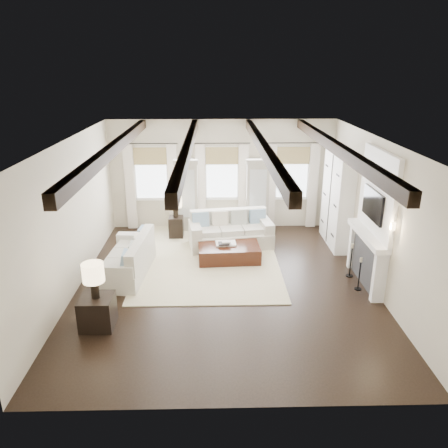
{
  "coord_description": "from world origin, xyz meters",
  "views": [
    {
      "loc": [
        -0.23,
        -8.71,
        4.62
      ],
      "look_at": [
        -0.01,
        0.8,
        1.15
      ],
      "focal_mm": 35.0,
      "sensor_mm": 36.0,
      "label": 1
    }
  ],
  "objects_px": {
    "sofa_left": "(129,260)",
    "side_table_front": "(97,312)",
    "ottoman": "(229,252)",
    "sofa_back": "(230,232)",
    "side_table_back": "(176,227)"
  },
  "relations": [
    {
      "from": "ottoman",
      "to": "side_table_front",
      "type": "relative_size",
      "value": 2.5
    },
    {
      "from": "sofa_left",
      "to": "side_table_front",
      "type": "xyz_separation_m",
      "value": [
        -0.19,
        -2.17,
        -0.06
      ]
    },
    {
      "from": "sofa_back",
      "to": "side_table_back",
      "type": "distance_m",
      "value": 1.64
    },
    {
      "from": "sofa_back",
      "to": "ottoman",
      "type": "xyz_separation_m",
      "value": [
        -0.07,
        -0.95,
        -0.18
      ]
    },
    {
      "from": "sofa_left",
      "to": "side_table_front",
      "type": "height_order",
      "value": "sofa_left"
    },
    {
      "from": "sofa_back",
      "to": "sofa_left",
      "type": "bearing_deg",
      "value": -145.15
    },
    {
      "from": "ottoman",
      "to": "side_table_back",
      "type": "bearing_deg",
      "value": 129.03
    },
    {
      "from": "side_table_front",
      "to": "ottoman",
      "type": "bearing_deg",
      "value": 48.82
    },
    {
      "from": "sofa_back",
      "to": "side_table_back",
      "type": "xyz_separation_m",
      "value": [
        -1.51,
        0.64,
        -0.07
      ]
    },
    {
      "from": "side_table_front",
      "to": "side_table_back",
      "type": "height_order",
      "value": "side_table_front"
    },
    {
      "from": "sofa_left",
      "to": "ottoman",
      "type": "relative_size",
      "value": 1.43
    },
    {
      "from": "ottoman",
      "to": "sofa_left",
      "type": "bearing_deg",
      "value": -165.64
    },
    {
      "from": "ottoman",
      "to": "side_table_front",
      "type": "height_order",
      "value": "side_table_front"
    },
    {
      "from": "side_table_front",
      "to": "side_table_back",
      "type": "xyz_separation_m",
      "value": [
        1.11,
        4.5,
        -0.0
      ]
    },
    {
      "from": "sofa_back",
      "to": "sofa_left",
      "type": "xyz_separation_m",
      "value": [
        -2.43,
        -1.69,
        -0.02
      ]
    }
  ]
}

